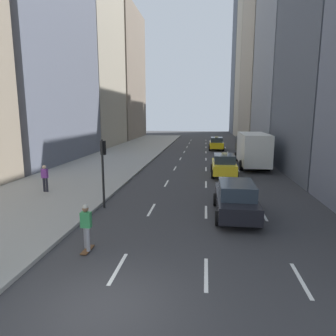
{
  "coord_description": "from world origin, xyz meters",
  "views": [
    {
      "loc": [
        2.48,
        -6.59,
        4.88
      ],
      "look_at": [
        0.26,
        11.2,
        1.63
      ],
      "focal_mm": 32.0,
      "sensor_mm": 36.0,
      "label": 1
    }
  ],
  "objects_px": {
    "traffic_light_pole": "(103,162)",
    "pedestrian_mid_block": "(45,177)",
    "skateboarder": "(86,226)",
    "box_truck": "(252,148)",
    "taxi_lead": "(224,165)",
    "sedan_black_near": "(236,198)",
    "taxi_second": "(216,143)"
  },
  "relations": [
    {
      "from": "traffic_light_pole",
      "to": "pedestrian_mid_block",
      "type": "bearing_deg",
      "value": 154.89
    },
    {
      "from": "skateboarder",
      "to": "traffic_light_pole",
      "type": "xyz_separation_m",
      "value": [
        -1.1,
        5.11,
        1.45
      ]
    },
    {
      "from": "box_truck",
      "to": "taxi_lead",
      "type": "bearing_deg",
      "value": -121.01
    },
    {
      "from": "sedan_black_near",
      "to": "pedestrian_mid_block",
      "type": "height_order",
      "value": "pedestrian_mid_block"
    },
    {
      "from": "taxi_second",
      "to": "pedestrian_mid_block",
      "type": "bearing_deg",
      "value": -114.42
    },
    {
      "from": "pedestrian_mid_block",
      "to": "taxi_lead",
      "type": "bearing_deg",
      "value": 32.12
    },
    {
      "from": "skateboarder",
      "to": "sedan_black_near",
      "type": "bearing_deg",
      "value": 38.78
    },
    {
      "from": "sedan_black_near",
      "to": "pedestrian_mid_block",
      "type": "xyz_separation_m",
      "value": [
        -11.23,
        2.66,
        0.2
      ]
    },
    {
      "from": "skateboarder",
      "to": "pedestrian_mid_block",
      "type": "bearing_deg",
      "value": 127.75
    },
    {
      "from": "taxi_second",
      "to": "sedan_black_near",
      "type": "height_order",
      "value": "taxi_second"
    },
    {
      "from": "taxi_lead",
      "to": "traffic_light_pole",
      "type": "relative_size",
      "value": 1.22
    },
    {
      "from": "pedestrian_mid_block",
      "to": "traffic_light_pole",
      "type": "bearing_deg",
      "value": -25.11
    },
    {
      "from": "sedan_black_near",
      "to": "box_truck",
      "type": "xyz_separation_m",
      "value": [
        2.8,
        14.37,
        0.84
      ]
    },
    {
      "from": "taxi_second",
      "to": "traffic_light_pole",
      "type": "distance_m",
      "value": 27.72
    },
    {
      "from": "traffic_light_pole",
      "to": "taxi_second",
      "type": "bearing_deg",
      "value": 75.88
    },
    {
      "from": "sedan_black_near",
      "to": "skateboarder",
      "type": "height_order",
      "value": "skateboarder"
    },
    {
      "from": "taxi_lead",
      "to": "box_truck",
      "type": "bearing_deg",
      "value": 58.99
    },
    {
      "from": "box_truck",
      "to": "pedestrian_mid_block",
      "type": "relative_size",
      "value": 5.09
    },
    {
      "from": "taxi_lead",
      "to": "taxi_second",
      "type": "xyz_separation_m",
      "value": [
        0.0,
        17.69,
        0.0
      ]
    },
    {
      "from": "taxi_lead",
      "to": "taxi_second",
      "type": "relative_size",
      "value": 1.0
    },
    {
      "from": "traffic_light_pole",
      "to": "taxi_lead",
      "type": "bearing_deg",
      "value": 53.59
    },
    {
      "from": "taxi_lead",
      "to": "skateboarder",
      "type": "relative_size",
      "value": 2.52
    },
    {
      "from": "taxi_second",
      "to": "sedan_black_near",
      "type": "xyz_separation_m",
      "value": [
        0.0,
        -27.41,
        -0.01
      ]
    },
    {
      "from": "box_truck",
      "to": "pedestrian_mid_block",
      "type": "height_order",
      "value": "box_truck"
    },
    {
      "from": "taxi_lead",
      "to": "pedestrian_mid_block",
      "type": "xyz_separation_m",
      "value": [
        -11.23,
        -7.05,
        0.19
      ]
    },
    {
      "from": "taxi_lead",
      "to": "traffic_light_pole",
      "type": "distance_m",
      "value": 11.47
    },
    {
      "from": "taxi_second",
      "to": "skateboarder",
      "type": "xyz_separation_m",
      "value": [
        -5.65,
        -31.95,
        0.08
      ]
    },
    {
      "from": "sedan_black_near",
      "to": "box_truck",
      "type": "bearing_deg",
      "value": 78.98
    },
    {
      "from": "box_truck",
      "to": "traffic_light_pole",
      "type": "bearing_deg",
      "value": -124.67
    },
    {
      "from": "taxi_second",
      "to": "taxi_lead",
      "type": "bearing_deg",
      "value": -90.0
    },
    {
      "from": "traffic_light_pole",
      "to": "sedan_black_near",
      "type": "bearing_deg",
      "value": -4.78
    },
    {
      "from": "sedan_black_near",
      "to": "skateboarder",
      "type": "relative_size",
      "value": 2.77
    }
  ]
}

